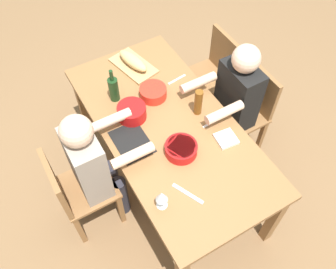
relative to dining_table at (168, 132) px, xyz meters
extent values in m
plane|color=brown|center=(0.00, 0.00, -0.66)|extent=(8.00, 8.00, 0.00)
cube|color=olive|center=(0.00, 0.00, 0.06)|extent=(1.84, 0.91, 0.04)
cube|color=olive|center=(-0.86, -0.39, -0.31)|extent=(0.07, 0.07, 0.70)
cube|color=olive|center=(-0.86, 0.39, -0.31)|extent=(0.07, 0.07, 0.70)
cube|color=olive|center=(0.86, 0.39, -0.31)|extent=(0.07, 0.07, 0.70)
cube|color=olive|center=(0.00, -0.69, -0.22)|extent=(0.40, 0.40, 0.03)
cube|color=olive|center=(0.00, -0.88, -0.01)|extent=(0.38, 0.04, 0.40)
cube|color=olive|center=(-0.17, -0.52, -0.44)|extent=(0.04, 0.04, 0.42)
cube|color=olive|center=(0.17, -0.52, -0.44)|extent=(0.04, 0.04, 0.42)
cube|color=olive|center=(-0.17, -0.86, -0.44)|extent=(0.04, 0.04, 0.42)
cube|color=olive|center=(0.17, -0.86, -0.44)|extent=(0.04, 0.04, 0.42)
cylinder|color=#2D2D38|center=(-0.08, -0.47, -0.43)|extent=(0.11, 0.11, 0.45)
cylinder|color=#2D2D38|center=(0.08, -0.47, -0.43)|extent=(0.11, 0.11, 0.45)
cube|color=gray|center=(0.00, -0.63, 0.07)|extent=(0.34, 0.20, 0.55)
cylinder|color=beige|center=(-0.17, -0.36, 0.19)|extent=(0.07, 0.30, 0.07)
cylinder|color=beige|center=(0.17, -0.36, 0.19)|extent=(0.07, 0.30, 0.07)
sphere|color=beige|center=(0.00, -0.63, 0.44)|extent=(0.21, 0.21, 0.21)
cube|color=olive|center=(-0.51, 0.69, -0.22)|extent=(0.40, 0.40, 0.03)
cube|color=olive|center=(-0.51, 0.88, -0.01)|extent=(0.38, 0.04, 0.40)
cube|color=olive|center=(-0.34, 0.52, -0.44)|extent=(0.04, 0.04, 0.42)
cube|color=olive|center=(-0.68, 0.52, -0.44)|extent=(0.04, 0.04, 0.42)
cube|color=olive|center=(-0.34, 0.86, -0.44)|extent=(0.04, 0.04, 0.42)
cube|color=olive|center=(-0.68, 0.86, -0.44)|extent=(0.04, 0.04, 0.42)
cube|color=olive|center=(0.00, 0.69, -0.22)|extent=(0.40, 0.40, 0.03)
cube|color=olive|center=(0.00, 0.88, -0.01)|extent=(0.38, 0.04, 0.40)
cube|color=olive|center=(0.17, 0.52, -0.44)|extent=(0.04, 0.04, 0.42)
cube|color=olive|center=(-0.17, 0.52, -0.44)|extent=(0.04, 0.04, 0.42)
cube|color=olive|center=(0.17, 0.86, -0.44)|extent=(0.04, 0.04, 0.42)
cube|color=olive|center=(-0.17, 0.86, -0.44)|extent=(0.04, 0.04, 0.42)
cylinder|color=#2D2D38|center=(0.08, 0.47, -0.43)|extent=(0.11, 0.11, 0.45)
cylinder|color=#2D2D38|center=(-0.08, 0.47, -0.43)|extent=(0.11, 0.11, 0.45)
cube|color=black|center=(0.00, 0.63, 0.07)|extent=(0.34, 0.20, 0.55)
cylinder|color=beige|center=(0.17, 0.36, 0.19)|extent=(0.07, 0.30, 0.07)
cylinder|color=beige|center=(-0.17, 0.36, 0.19)|extent=(0.07, 0.30, 0.07)
sphere|color=beige|center=(0.00, 0.63, 0.44)|extent=(0.21, 0.21, 0.21)
cylinder|color=red|center=(-0.31, 0.05, 0.13)|extent=(0.21, 0.21, 0.09)
cylinder|color=#669E33|center=(-0.31, 0.05, 0.15)|extent=(0.18, 0.18, 0.03)
cylinder|color=red|center=(0.25, -0.04, 0.12)|extent=(0.22, 0.22, 0.08)
cylinder|color=beige|center=(0.25, -0.04, 0.15)|extent=(0.20, 0.20, 0.03)
cylinder|color=red|center=(-0.20, -0.19, 0.14)|extent=(0.21, 0.21, 0.11)
cylinder|color=#2D7028|center=(-0.20, -0.19, 0.17)|extent=(0.19, 0.19, 0.04)
cube|color=tan|center=(-0.68, 0.06, 0.09)|extent=(0.44, 0.30, 0.02)
ellipsoid|color=tan|center=(-0.68, 0.06, 0.15)|extent=(0.34, 0.18, 0.09)
cylinder|color=#193819|center=(-0.43, -0.22, 0.18)|extent=(0.08, 0.08, 0.20)
cylinder|color=#193819|center=(-0.43, -0.22, 0.33)|extent=(0.03, 0.03, 0.09)
cylinder|color=brown|center=(0.00, 0.25, 0.19)|extent=(0.06, 0.06, 0.22)
cylinder|color=silver|center=(0.53, -0.35, 0.09)|extent=(0.07, 0.07, 0.01)
cylinder|color=silver|center=(0.53, -0.35, 0.13)|extent=(0.01, 0.01, 0.07)
cone|color=silver|center=(0.53, -0.35, 0.21)|extent=(0.08, 0.08, 0.08)
cube|color=black|center=(0.00, -0.29, 0.09)|extent=(0.32, 0.23, 0.01)
cube|color=silver|center=(-0.37, 0.29, 0.09)|extent=(0.04, 0.17, 0.01)
cube|color=silver|center=(0.14, 0.29, 0.09)|extent=(0.03, 0.17, 0.01)
cube|color=silver|center=(0.54, -0.17, 0.09)|extent=(0.22, 0.12, 0.01)
cube|color=white|center=(0.32, 0.29, 0.09)|extent=(0.15, 0.15, 0.02)
camera|label=1|loc=(1.40, -0.81, 2.17)|focal=38.70mm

